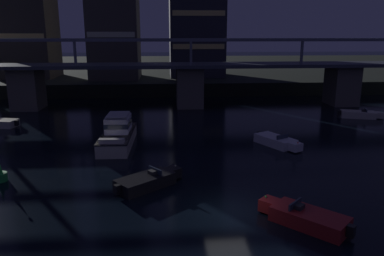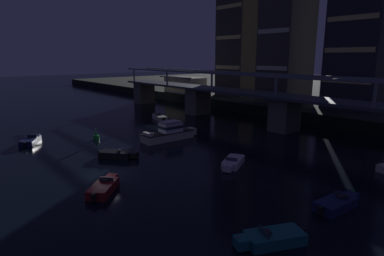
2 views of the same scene
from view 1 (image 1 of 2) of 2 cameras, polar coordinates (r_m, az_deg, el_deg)
ground_plane at (r=22.00m, az=5.66°, el=-12.69°), size 400.00×400.00×0.00m
far_riverbank at (r=100.23m, az=-2.32°, el=9.05°), size 240.00×80.00×2.20m
river_bridge at (r=52.22m, az=-0.39°, el=7.73°), size 94.11×6.40×9.38m
cabin_cruiser_near_left at (r=35.07m, az=-11.20°, el=-0.78°), size 2.92×9.20×2.79m
speedboat_near_center at (r=34.97m, az=12.87°, el=-1.99°), size 3.50×4.90×1.16m
speedboat_near_right at (r=21.33m, az=16.95°, el=-12.94°), size 4.35×4.43×1.16m
speedboat_far_center at (r=25.29m, az=-6.75°, el=-8.01°), size 4.62×4.11×1.16m
speedboat_far_right at (r=49.99m, az=24.26°, el=1.91°), size 5.14×2.94×1.16m
channel_buoy at (r=29.20m, az=-27.27°, el=-6.35°), size 0.90×0.90×1.76m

